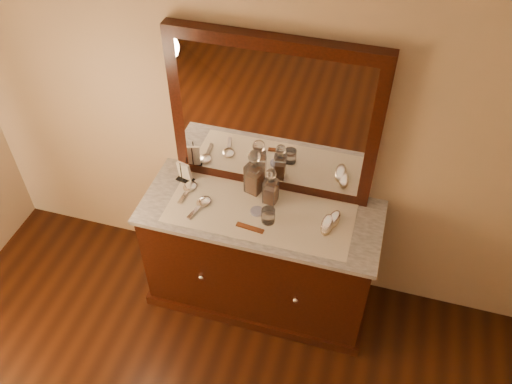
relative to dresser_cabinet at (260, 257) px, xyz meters
The scene contains 18 objects.
dresser_cabinet is the anchor object (origin of this frame).
dresser_plinth 0.37m from the dresser_cabinet, ahead, with size 1.46×0.59×0.08m, color black.
knob_left 0.42m from the dresser_cabinet, 136.47° to the right, with size 0.04×0.04×0.04m, color silver.
knob_right 0.42m from the dresser_cabinet, 43.53° to the right, with size 0.04×0.04×0.04m, color silver.
marble_top 0.42m from the dresser_cabinet, ahead, with size 1.44×0.59×0.03m, color silver.
mirror_frame 0.97m from the dresser_cabinet, 90.00° to the left, with size 1.20×0.08×1.00m, color black.
mirror_glass 0.96m from the dresser_cabinet, 90.00° to the left, with size 1.06×0.01×0.86m, color white.
lace_runner 0.44m from the dresser_cabinet, 90.00° to the right, with size 1.10×0.45×0.00m, color silver.
pin_dish 0.45m from the dresser_cabinet, 131.24° to the right, with size 0.08×0.08×0.01m, color white.
comb 0.47m from the dresser_cabinet, 97.58° to the right, with size 0.17×0.03×0.01m, color brown.
napkin_rack 0.74m from the dresser_cabinet, 166.35° to the left, with size 0.12×0.09×0.16m.
decanter_left 0.59m from the dresser_cabinet, 118.55° to the left, with size 0.12×0.12×0.31m.
decanter_right 0.55m from the dresser_cabinet, 69.30° to the left, with size 0.09×0.09×0.25m.
brush_near 0.62m from the dresser_cabinet, ahead, with size 0.07×0.16×0.04m.
brush_far 0.63m from the dresser_cabinet, ahead, with size 0.08×0.15×0.04m.
hand_mirror_outer 0.66m from the dresser_cabinet, behind, with size 0.09×0.21×0.02m.
hand_mirror_inner 0.57m from the dresser_cabinet, behind, with size 0.11×0.22×0.02m.
tumblers 0.50m from the dresser_cabinet, 47.22° to the right, with size 0.08×0.08×0.09m.
Camera 1 is at (0.57, -0.12, 3.11)m, focal length 36.97 mm.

